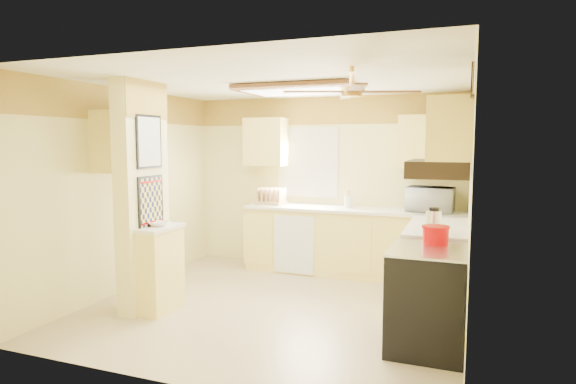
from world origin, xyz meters
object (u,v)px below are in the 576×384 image
at_px(stove, 427,299).
at_px(dutch_oven, 436,235).
at_px(bowl, 159,224).
at_px(microwave, 431,199).
at_px(kettle, 434,220).

relative_size(stove, dutch_oven, 3.64).
bearing_deg(bowl, microwave, 39.22).
height_order(microwave, dutch_oven, microwave).
relative_size(microwave, bowl, 2.86).
xyz_separation_m(bowl, dutch_oven, (2.86, 0.21, 0.04)).
height_order(stove, microwave, microwave).
relative_size(stove, bowl, 4.49).
bearing_deg(stove, microwave, 93.67).
bearing_deg(dutch_oven, bowl, -175.74).
bearing_deg(stove, kettle, 90.61).
xyz_separation_m(microwave, kettle, (0.13, -1.40, -0.05)).
bearing_deg(bowl, dutch_oven, 4.26).
distance_m(microwave, bowl, 3.45).
height_order(dutch_oven, kettle, kettle).
distance_m(bowl, kettle, 2.92).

